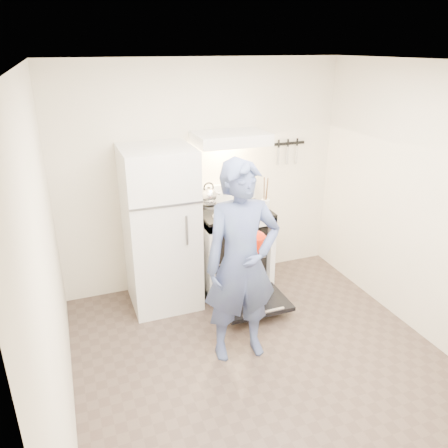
{
  "coord_description": "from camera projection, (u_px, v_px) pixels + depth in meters",
  "views": [
    {
      "loc": [
        -1.43,
        -2.66,
        2.61
      ],
      "look_at": [
        -0.05,
        1.0,
        1.0
      ],
      "focal_mm": 35.0,
      "sensor_mm": 36.0,
      "label": 1
    }
  ],
  "objects": [
    {
      "name": "person",
      "position": [
        242.0,
        264.0,
        3.67
      ],
      "size": [
        0.68,
        0.47,
        1.8
      ],
      "primitive_type": "imported",
      "rotation": [
        0.0,
        0.0,
        -0.07
      ],
      "color": "navy",
      "rests_on": "floor"
    },
    {
      "name": "oven_door",
      "position": [
        253.0,
        302.0,
        4.54
      ],
      "size": [
        0.7,
        0.54,
        0.04
      ],
      "primitive_type": "cube",
      "color": "black",
      "rests_on": "floor"
    },
    {
      "name": "floor",
      "position": [
        270.0,
        372.0,
        3.75
      ],
      "size": [
        3.6,
        3.6,
        0.0
      ],
      "primitive_type": "plane",
      "color": "#4E3F35",
      "rests_on": "ground"
    },
    {
      "name": "utensil_jar",
      "position": [
        265.0,
        206.0,
        4.57
      ],
      "size": [
        0.11,
        0.11,
        0.13
      ],
      "primitive_type": "cylinder",
      "rotation": [
        0.0,
        0.0,
        -0.2
      ],
      "color": "silver",
      "rests_on": "cooktop"
    },
    {
      "name": "oven_rack",
      "position": [
        232.0,
        251.0,
        4.94
      ],
      "size": [
        0.6,
        0.52,
        0.01
      ],
      "primitive_type": "cube",
      "color": "slate",
      "rests_on": "stove_body"
    },
    {
      "name": "refrigerator",
      "position": [
        161.0,
        229.0,
        4.5
      ],
      "size": [
        0.7,
        0.7,
        1.7
      ],
      "primitive_type": "cube",
      "color": "white",
      "rests_on": "floor"
    },
    {
      "name": "cooktop",
      "position": [
        233.0,
        211.0,
        4.75
      ],
      "size": [
        0.76,
        0.65,
        0.03
      ],
      "primitive_type": "cube",
      "color": "black",
      "rests_on": "stove_body"
    },
    {
      "name": "tea_kettle",
      "position": [
        209.0,
        194.0,
        4.79
      ],
      "size": [
        0.22,
        0.18,
        0.27
      ],
      "primitive_type": null,
      "color": "silver",
      "rests_on": "cooktop"
    },
    {
      "name": "knife_strip",
      "position": [
        289.0,
        143.0,
        5.05
      ],
      "size": [
        0.4,
        0.02,
        0.03
      ],
      "primitive_type": "cube",
      "color": "black",
      "rests_on": "back_wall"
    },
    {
      "name": "dutch_oven",
      "position": [
        251.0,
        242.0,
        4.03
      ],
      "size": [
        0.33,
        0.26,
        0.22
      ],
      "primitive_type": null,
      "color": "red",
      "rests_on": "person"
    },
    {
      "name": "back_wall",
      "position": [
        203.0,
        177.0,
        4.84
      ],
      "size": [
        3.2,
        0.02,
        2.5
      ],
      "primitive_type": "cube",
      "color": "beige",
      "rests_on": "ground"
    },
    {
      "name": "range_hood",
      "position": [
        231.0,
        138.0,
        4.52
      ],
      "size": [
        0.76,
        0.5,
        0.12
      ],
      "primitive_type": "cube",
      "color": "white",
      "rests_on": "back_wall"
    },
    {
      "name": "stove_body",
      "position": [
        232.0,
        250.0,
        4.93
      ],
      "size": [
        0.76,
        0.65,
        0.92
      ],
      "primitive_type": "cube",
      "color": "white",
      "rests_on": "floor"
    },
    {
      "name": "backsplash",
      "position": [
        224.0,
        193.0,
        4.95
      ],
      "size": [
        0.76,
        0.07,
        0.2
      ],
      "primitive_type": "cube",
      "color": "white",
      "rests_on": "cooktop"
    },
    {
      "name": "pizza_stone",
      "position": [
        225.0,
        248.0,
        5.0
      ],
      "size": [
        0.31,
        0.31,
        0.02
      ],
      "primitive_type": "cylinder",
      "color": "#957258",
      "rests_on": "oven_rack"
    }
  ]
}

